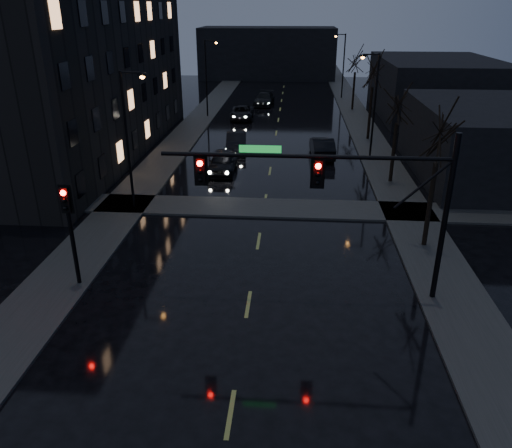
% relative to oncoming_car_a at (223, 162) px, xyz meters
% --- Properties ---
extents(sidewalk_left, '(3.00, 140.00, 0.12)m').
position_rel_oncoming_car_a_xyz_m(sidewalk_left, '(-5.06, 9.51, -0.73)').
color(sidewalk_left, '#2D2D2B').
rests_on(sidewalk_left, ground).
extents(sidewalk_right, '(3.00, 140.00, 0.12)m').
position_rel_oncoming_car_a_xyz_m(sidewalk_right, '(11.94, 9.51, -0.73)').
color(sidewalk_right, '#2D2D2B').
rests_on(sidewalk_right, ground).
extents(sidewalk_cross, '(40.00, 3.00, 0.12)m').
position_rel_oncoming_car_a_xyz_m(sidewalk_cross, '(3.44, -6.99, -0.73)').
color(sidewalk_cross, '#2D2D2B').
rests_on(sidewalk_cross, ground).
extents(apartment_block, '(12.00, 30.00, 12.00)m').
position_rel_oncoming_car_a_xyz_m(apartment_block, '(-13.06, 4.51, 5.21)').
color(apartment_block, black).
rests_on(apartment_block, ground).
extents(commercial_right_near, '(10.00, 14.00, 5.00)m').
position_rel_oncoming_car_a_xyz_m(commercial_right_near, '(18.94, 0.51, 1.71)').
color(commercial_right_near, black).
rests_on(commercial_right_near, ground).
extents(commercial_right_far, '(12.00, 18.00, 6.00)m').
position_rel_oncoming_car_a_xyz_m(commercial_right_far, '(20.44, 22.51, 2.21)').
color(commercial_right_far, black).
rests_on(commercial_right_far, ground).
extents(far_block, '(22.00, 10.00, 8.00)m').
position_rel_oncoming_car_a_xyz_m(far_block, '(0.44, 52.51, 3.21)').
color(far_block, black).
rests_on(far_block, ground).
extents(signal_mast, '(11.11, 0.41, 7.00)m').
position_rel_oncoming_car_a_xyz_m(signal_mast, '(7.29, -16.49, 4.08)').
color(signal_mast, black).
rests_on(signal_mast, ground).
extents(signal_pole_left, '(0.35, 0.41, 4.53)m').
position_rel_oncoming_car_a_xyz_m(signal_pole_left, '(-4.06, -16.49, 2.22)').
color(signal_pole_left, black).
rests_on(signal_pole_left, ground).
extents(tree_near, '(3.52, 3.52, 8.08)m').
position_rel_oncoming_car_a_xyz_m(tree_near, '(11.84, -11.49, 5.43)').
color(tree_near, black).
rests_on(tree_near, ground).
extents(tree_mid_a, '(3.30, 3.30, 7.58)m').
position_rel_oncoming_car_a_xyz_m(tree_mid_a, '(11.84, -1.49, 5.04)').
color(tree_mid_a, black).
rests_on(tree_mid_a, ground).
extents(tree_mid_b, '(3.74, 3.74, 8.59)m').
position_rel_oncoming_car_a_xyz_m(tree_mid_b, '(11.84, 10.51, 5.82)').
color(tree_mid_b, black).
rests_on(tree_mid_b, ground).
extents(tree_far, '(3.43, 3.43, 7.88)m').
position_rel_oncoming_car_a_xyz_m(tree_far, '(11.84, 24.51, 5.27)').
color(tree_far, black).
rests_on(tree_far, ground).
extents(streetlight_l_near, '(1.53, 0.28, 8.00)m').
position_rel_oncoming_car_a_xyz_m(streetlight_l_near, '(-4.14, -7.49, 3.98)').
color(streetlight_l_near, black).
rests_on(streetlight_l_near, ground).
extents(streetlight_l_far, '(1.53, 0.28, 8.00)m').
position_rel_oncoming_car_a_xyz_m(streetlight_l_far, '(-4.14, 19.51, 3.98)').
color(streetlight_l_far, black).
rests_on(streetlight_l_far, ground).
extents(streetlight_r_mid, '(1.53, 0.28, 8.00)m').
position_rel_oncoming_car_a_xyz_m(streetlight_r_mid, '(11.02, 4.51, 3.98)').
color(streetlight_r_mid, black).
rests_on(streetlight_r_mid, ground).
extents(streetlight_r_far, '(1.53, 0.28, 8.00)m').
position_rel_oncoming_car_a_xyz_m(streetlight_r_far, '(11.02, 32.51, 3.98)').
color(streetlight_r_far, black).
rests_on(streetlight_r_far, ground).
extents(oncoming_car_a, '(1.88, 4.64, 1.58)m').
position_rel_oncoming_car_a_xyz_m(oncoming_car_a, '(0.00, 0.00, 0.00)').
color(oncoming_car_a, black).
rests_on(oncoming_car_a, ground).
extents(oncoming_car_b, '(2.00, 4.73, 1.52)m').
position_rel_oncoming_car_a_xyz_m(oncoming_car_b, '(0.35, 5.83, -0.03)').
color(oncoming_car_b, black).
rests_on(oncoming_car_b, ground).
extents(oncoming_car_c, '(2.42, 5.03, 1.38)m').
position_rel_oncoming_car_a_xyz_m(oncoming_car_c, '(-0.50, 18.71, -0.10)').
color(oncoming_car_c, black).
rests_on(oncoming_car_c, ground).
extents(oncoming_car_d, '(2.51, 5.41, 1.53)m').
position_rel_oncoming_car_a_xyz_m(oncoming_car_d, '(1.41, 27.06, -0.03)').
color(oncoming_car_d, black).
rests_on(oncoming_car_d, ground).
extents(lead_car, '(1.97, 4.93, 1.59)m').
position_rel_oncoming_car_a_xyz_m(lead_car, '(7.41, 4.65, 0.01)').
color(lead_car, black).
rests_on(lead_car, ground).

